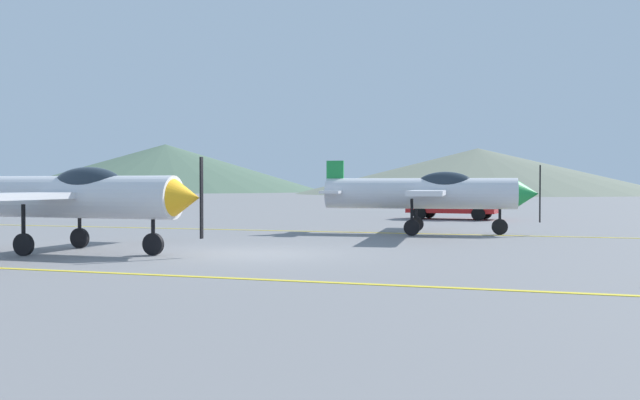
% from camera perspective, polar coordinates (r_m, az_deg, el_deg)
% --- Properties ---
extents(ground_plane, '(400.00, 400.00, 0.00)m').
position_cam_1_polar(ground_plane, '(17.31, -5.32, -4.41)').
color(ground_plane, slate).
extents(apron_line_near, '(80.00, 0.16, 0.01)m').
position_cam_1_polar(apron_line_near, '(13.48, -12.35, -6.04)').
color(apron_line_near, yellow).
rests_on(apron_line_near, ground_plane).
extents(apron_line_far, '(80.00, 0.16, 0.01)m').
position_cam_1_polar(apron_line_far, '(25.01, 1.86, -2.63)').
color(apron_line_far, yellow).
rests_on(apron_line_far, ground_plane).
extents(airplane_near, '(7.37, 8.50, 2.56)m').
position_cam_1_polar(airplane_near, '(18.67, -19.84, 0.36)').
color(airplane_near, silver).
rests_on(airplane_near, ground_plane).
extents(airplane_mid, '(7.45, 8.56, 2.56)m').
position_cam_1_polar(airplane_mid, '(24.45, 8.82, 0.63)').
color(airplane_mid, silver).
rests_on(airplane_mid, ground_plane).
extents(car_sedan, '(4.48, 2.40, 1.62)m').
position_cam_1_polar(car_sedan, '(34.80, 10.74, -0.17)').
color(car_sedan, red).
rests_on(car_sedan, ground_plane).
extents(hill_left, '(73.51, 73.51, 10.96)m').
position_cam_1_polar(hill_left, '(165.49, -12.51, 2.57)').
color(hill_left, '#4C6651').
rests_on(hill_left, ground_plane).
extents(hill_centerleft, '(66.60, 66.60, 8.23)m').
position_cam_1_polar(hill_centerleft, '(129.79, 12.77, 2.33)').
color(hill_centerleft, slate).
rests_on(hill_centerleft, ground_plane).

